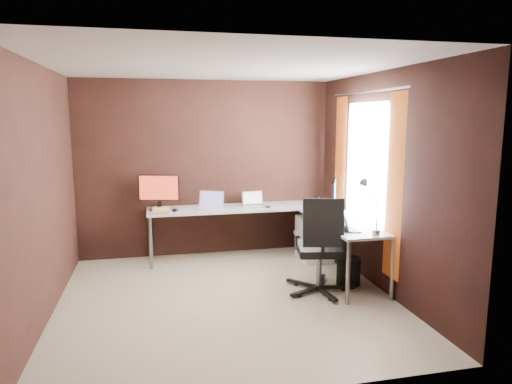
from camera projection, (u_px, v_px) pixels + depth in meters
room at (256, 183)px, 4.95m from camera, size 3.60×3.60×2.50m
desk at (276, 216)px, 6.09m from camera, size 2.65×2.25×0.73m
drawer_pedestal at (314, 239)px, 6.38m from camera, size 0.42×0.50×0.60m
monitor_left at (159, 190)px, 6.20m from camera, size 0.54×0.21×0.48m
monitor_right at (334, 196)px, 5.82m from camera, size 0.25×0.52×0.46m
laptop_white at (210, 205)px, 6.29m from camera, size 0.43×0.39×0.24m
laptop_silver at (253, 203)px, 6.50m from camera, size 0.31×0.23×0.20m
laptop_black_big at (325, 213)px, 5.75m from camera, size 0.38×0.43×0.24m
laptop_black_small at (349, 227)px, 5.10m from camera, size 0.24×0.29×0.17m
book_stack at (161, 211)px, 6.00m from camera, size 0.24×0.20×0.07m
mouse_left at (175, 210)px, 6.12m from camera, size 0.11×0.09×0.04m
mouse_corner at (268, 207)px, 6.36m from camera, size 0.09×0.06×0.03m
desk_lamp at (369, 199)px, 4.89m from camera, size 0.19×0.23×0.61m
office_chair at (320, 265)px, 5.18m from camera, size 0.63×0.65×1.12m
wastebasket at (348, 271)px, 5.46m from camera, size 0.35×0.35×0.33m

